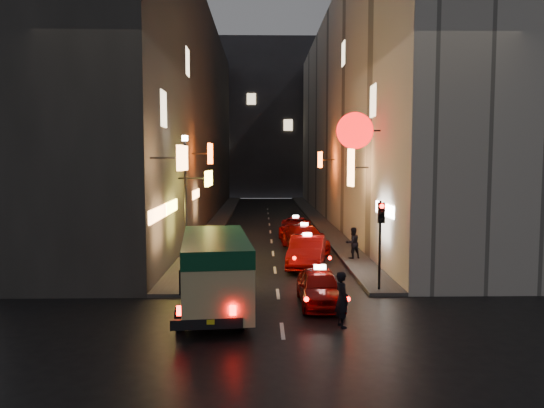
{
  "coord_description": "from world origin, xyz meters",
  "views": [
    {
      "loc": [
        -0.63,
        -11.86,
        5.24
      ],
      "look_at": [
        -0.14,
        13.0,
        3.17
      ],
      "focal_mm": 35.0,
      "sensor_mm": 36.0,
      "label": 1
    }
  ],
  "objects": [
    {
      "name": "taxi_far",
      "position": [
        1.7,
        24.16,
        0.76
      ],
      "size": [
        2.38,
        4.91,
        1.68
      ],
      "color": "#870706",
      "rests_on": "ground"
    },
    {
      "name": "ground",
      "position": [
        0.0,
        0.0,
        0.0
      ],
      "size": [
        120.0,
        120.0,
        0.0
      ],
      "primitive_type": "plane",
      "color": "black",
      "rests_on": "ground"
    },
    {
      "name": "sidewalk_left",
      "position": [
        -4.25,
        34.0,
        0.07
      ],
      "size": [
        1.5,
        52.0,
        0.15
      ],
      "primitive_type": "cube",
      "color": "#4A4744",
      "rests_on": "ground"
    },
    {
      "name": "minibus",
      "position": [
        -2.22,
        6.08,
        1.66
      ],
      "size": [
        2.82,
        6.34,
        2.64
      ],
      "color": "#CCBB7F",
      "rests_on": "ground"
    },
    {
      "name": "building_far",
      "position": [
        0.0,
        66.0,
        11.0
      ],
      "size": [
        30.0,
        10.0,
        22.0
      ],
      "primitive_type": "cube",
      "color": "#333439",
      "rests_on": "ground"
    },
    {
      "name": "taxi_second",
      "position": [
        1.6,
        13.76,
        0.89
      ],
      "size": [
        3.22,
        5.9,
        1.95
      ],
      "color": "#870706",
      "rests_on": "ground"
    },
    {
      "name": "lamp_post",
      "position": [
        -4.2,
        13.0,
        3.72
      ],
      "size": [
        0.28,
        0.28,
        6.22
      ],
      "color": "black",
      "rests_on": "sidewalk_left"
    },
    {
      "name": "traffic_light",
      "position": [
        4.0,
        8.47,
        2.69
      ],
      "size": [
        0.26,
        0.43,
        3.5
      ],
      "color": "black",
      "rests_on": "sidewalk_right"
    },
    {
      "name": "sidewalk_right",
      "position": [
        4.25,
        34.0,
        0.07
      ],
      "size": [
        1.5,
        52.0,
        0.15
      ],
      "primitive_type": "cube",
      "color": "#4A4744",
      "rests_on": "ground"
    },
    {
      "name": "pedestrian_crossing",
      "position": [
        1.88,
        4.38,
        1.0
      ],
      "size": [
        0.59,
        0.75,
        2.0
      ],
      "primitive_type": "imported",
      "rotation": [
        0.0,
        0.0,
        1.85
      ],
      "color": "black",
      "rests_on": "ground"
    },
    {
      "name": "building_left",
      "position": [
        -8.0,
        33.99,
        9.0
      ],
      "size": [
        7.68,
        52.0,
        18.0
      ],
      "color": "#363431",
      "rests_on": "ground"
    },
    {
      "name": "taxi_third",
      "position": [
        1.84,
        18.56,
        0.85
      ],
      "size": [
        3.02,
        5.61,
        1.87
      ],
      "color": "#870706",
      "rests_on": "ground"
    },
    {
      "name": "pedestrian_sidewalk",
      "position": [
        4.08,
        15.2,
        1.06
      ],
      "size": [
        0.8,
        0.65,
        1.83
      ],
      "primitive_type": "imported",
      "rotation": [
        0.0,
        0.0,
        3.51
      ],
      "color": "black",
      "rests_on": "sidewalk_right"
    },
    {
      "name": "building_right",
      "position": [
        8.0,
        33.99,
        9.0
      ],
      "size": [
        8.08,
        52.0,
        18.0
      ],
      "color": "#B2ACA3",
      "rests_on": "ground"
    },
    {
      "name": "taxi_near",
      "position": [
        1.47,
        6.95,
        0.76
      ],
      "size": [
        2.0,
        4.77,
        1.68
      ],
      "color": "#870706",
      "rests_on": "ground"
    }
  ]
}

